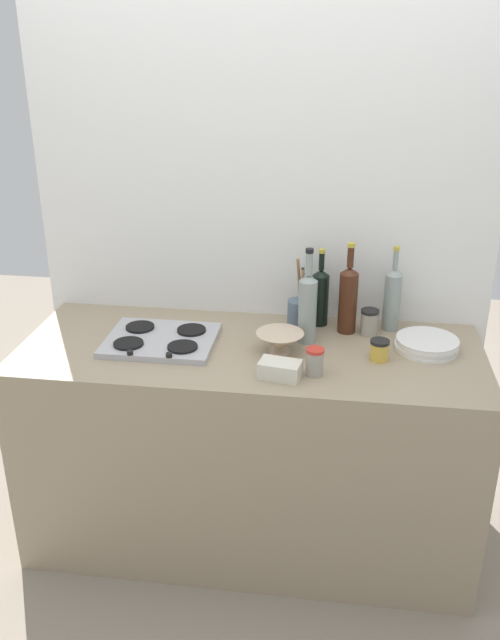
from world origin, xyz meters
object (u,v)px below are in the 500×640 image
Objects in this scene: plate_stack at (427,344)px; condiment_jar_front at (315,362)px; wine_bottle_rightmost at (392,298)px; condiment_jar_spare at (369,322)px; wine_bottle_mid_right at (308,306)px; butter_dish at (280,370)px; condiment_jar_rear at (379,350)px; mixing_bowl at (280,342)px; wine_bottle_leftmost at (348,298)px; stovetop_hob at (161,340)px; wine_bottle_mid_left at (320,296)px; utensil_crock at (298,313)px.

condiment_jar_front is at bearing -148.11° from plate_stack.
wine_bottle_rightmost is 0.14m from condiment_jar_spare.
wine_bottle_mid_right is 0.30m from condiment_jar_front.
butter_dish is 0.40m from condiment_jar_rear.
condiment_jar_front is 0.43m from condiment_jar_spare.
wine_bottle_mid_right is 0.28m from condiment_jar_spare.
condiment_jar_front is at bearing -49.08° from mixing_bowl.
plate_stack is 0.63× the size of wine_bottle_mid_right.
wine_bottle_leftmost reaches higher than condiment_jar_front.
stovetop_hob is 1.03m from plate_stack.
plate_stack is at bearing -54.37° from wine_bottle_rightmost.
butter_dish is 0.52m from condiment_jar_spare.
wine_bottle_mid_left is 3.22× the size of condiment_jar_front.
wine_bottle_leftmost is 0.98× the size of wine_bottle_mid_right.
wine_bottle_mid_left is at bearing 43.09° from utensil_crock.
wine_bottle_rightmost reaches higher than condiment_jar_front.
mixing_bowl is at bearing -1.52° from stovetop_hob.
utensil_crock is (-0.08, -0.08, -0.05)m from wine_bottle_mid_left.
wine_bottle_leftmost reaches higher than wine_bottle_rightmost.
condiment_jar_front is at bearing -105.61° from wine_bottle_leftmost.
butter_dish is at bearing -103.37° from wine_bottle_mid_right.
utensil_crock is at bearing -179.57° from condiment_jar_spare.
stovetop_hob is 5.33× the size of condiment_jar_rear.
wine_bottle_rightmost is at bearing 16.53° from stovetop_hob.
utensil_crock is at bearing 112.48° from wine_bottle_mid_right.
mixing_bowl reaches higher than butter_dish.
wine_bottle_leftmost reaches higher than mixing_bowl.
condiment_jar_spare is (0.25, 0.10, -0.10)m from wine_bottle_mid_right.
wine_bottle_leftmost is 2.57× the size of butter_dish.
utensil_crock is 3.89× the size of condiment_jar_rear.
wine_bottle_leftmost is at bearing 170.34° from condiment_jar_spare.
condiment_jar_spare is (0.20, -0.08, -0.07)m from wine_bottle_mid_left.
wine_bottle_leftmost is at bearing 156.80° from plate_stack.
stovetop_hob is 0.68m from wine_bottle_mid_left.
wine_bottle_rightmost is 3.48× the size of condiment_jar_front.
plate_stack is 0.61m from butter_dish.
stovetop_hob is 0.57m from utensil_crock.
condiment_jar_spare reaches higher than mixing_bowl.
wine_bottle_mid_right is at bearing -153.32° from wine_bottle_rightmost.
stovetop_hob is at bearing 156.58° from butter_dish.
wine_bottle_mid_right is at bearing -67.52° from utensil_crock.
stovetop_hob is at bearing -163.26° from wine_bottle_leftmost.
condiment_jar_front is at bearing -123.03° from wine_bottle_rightmost.
wine_bottle_rightmost is (0.90, 0.27, 0.12)m from stovetop_hob.
condiment_jar_front is 0.96× the size of condiment_jar_spare.
condiment_jar_front is 0.28m from condiment_jar_rear.
condiment_jar_spare is (-0.22, 0.12, 0.03)m from plate_stack.
wine_bottle_mid_right is at bearing 9.98° from stovetop_hob.
wine_bottle_rightmost is (-0.13, 0.18, 0.11)m from plate_stack.
condiment_jar_rear is (0.32, -0.22, -0.03)m from utensil_crock.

